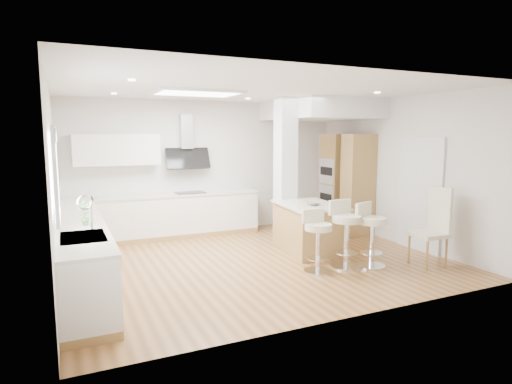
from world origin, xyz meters
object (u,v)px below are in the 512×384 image
peninsula (309,227)px  bar_stool_b (345,230)px  bar_stool_c (371,231)px  dining_chair (434,224)px  bar_stool_a (317,237)px

peninsula → bar_stool_b: (0.04, -1.03, 0.16)m
bar_stool_b → bar_stool_c: 0.40m
bar_stool_c → dining_chair: 1.04m
dining_chair → bar_stool_c: bearing=162.6°
peninsula → dining_chair: bearing=-41.6°
bar_stool_c → dining_chair: size_ratio=0.81×
bar_stool_c → dining_chair: bearing=-38.3°
bar_stool_a → bar_stool_b: size_ratio=0.90×
dining_chair → peninsula: bearing=134.4°
peninsula → bar_stool_a: size_ratio=1.58×
bar_stool_c → dining_chair: (0.98, -0.35, 0.10)m
peninsula → bar_stool_a: 1.18m
bar_stool_a → dining_chair: dining_chair is taller
peninsula → dining_chair: 2.08m
peninsula → bar_stool_b: size_ratio=1.42×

